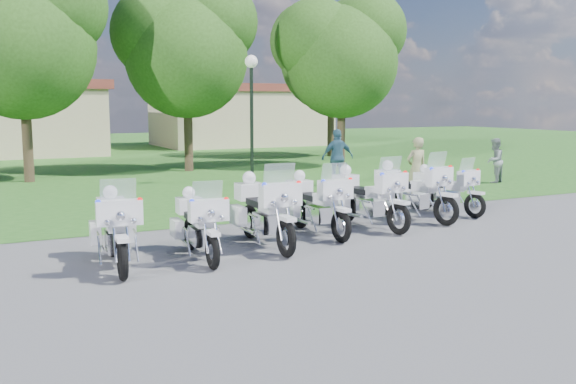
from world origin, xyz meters
name	(u,v)px	position (x,y,z in m)	size (l,w,h in m)	color
ground	(304,247)	(0.00, 0.00, 0.00)	(100.00, 100.00, 0.00)	#5A5A5F
grass_lawn	(83,153)	(0.00, 27.00, 0.00)	(100.00, 48.00, 0.01)	#245D1D
motorcycle_0	(115,228)	(-3.64, 0.20, 0.68)	(0.95, 2.43, 1.63)	black
motorcycle_1	(198,224)	(-2.14, 0.14, 0.64)	(0.83, 2.26, 1.52)	black
motorcycle_2	(264,210)	(-0.64, 0.50, 0.73)	(0.89, 2.59, 1.74)	black
motorcycle_3	(316,203)	(0.87, 1.06, 0.68)	(0.81, 2.43, 1.63)	black
motorcycle_4	(367,197)	(2.30, 1.24, 0.71)	(1.03, 2.52, 1.70)	black
motorcycle_5	(411,190)	(3.84, 1.59, 0.72)	(1.17, 2.53, 1.72)	black
motorcycle_6	(445,189)	(5.17, 1.92, 0.63)	(1.03, 2.20, 1.50)	black
lamp_post	(251,88)	(3.01, 9.55, 3.36)	(0.44, 0.44, 4.48)	black
tree_1	(20,33)	(-3.97, 13.95, 5.31)	(6.02, 5.13, 8.02)	#38281C
tree_2	(185,45)	(2.42, 15.03, 5.24)	(5.94, 5.07, 7.92)	#38281C
tree_3	(341,51)	(9.18, 13.82, 5.12)	(5.81, 4.96, 7.74)	#38281C
tree_4	(330,51)	(11.71, 19.09, 5.60)	(6.35, 5.42, 8.47)	#38281C
building_east	(240,115)	(11.00, 30.00, 2.07)	(11.44, 7.28, 4.10)	#BDAD88
bystander_a	(416,169)	(5.99, 4.18, 0.92)	(0.67, 0.44, 1.85)	#969566
bystander_b	(494,161)	(10.98, 6.12, 0.80)	(0.78, 0.61, 1.60)	gray
bystander_c	(338,158)	(5.54, 7.95, 0.98)	(1.15, 0.48, 1.96)	#315A77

